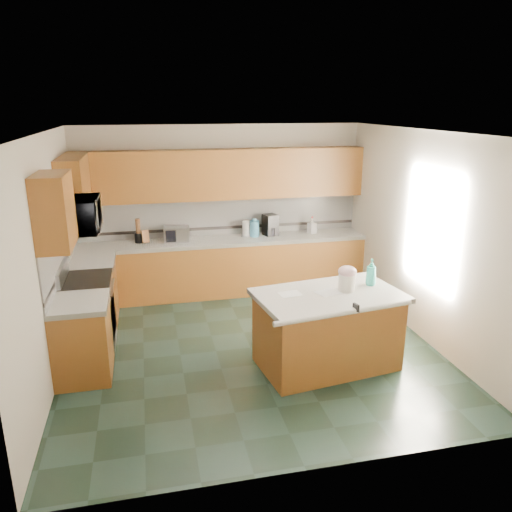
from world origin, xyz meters
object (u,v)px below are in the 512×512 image
object	(u,v)px
knife_block	(145,237)
coffee_maker	(270,225)
island_base	(327,332)
treat_jar	(347,282)
island_top	(329,296)
toaster_oven	(177,234)
soap_bottle_island	(371,272)

from	to	relation	value
knife_block	coffee_maker	world-z (taller)	coffee_maker
island_base	treat_jar	bearing A→B (deg)	1.47
island_base	knife_block	xyz separation A→B (m)	(-2.04, 2.67, 0.59)
treat_jar	coffee_maker	xyz separation A→B (m)	(-0.24, 2.66, 0.07)
island_top	coffee_maker	xyz separation A→B (m)	(-0.02, 2.70, 0.20)
knife_block	toaster_oven	world-z (taller)	toaster_oven
coffee_maker	knife_block	bearing A→B (deg)	165.02
soap_bottle_island	toaster_oven	size ratio (longest dim) A/B	0.82
toaster_oven	coffee_maker	distance (m)	1.54
island_base	soap_bottle_island	world-z (taller)	soap_bottle_island
island_base	coffee_maker	xyz separation A→B (m)	(-0.02, 2.70, 0.66)
island_base	island_top	distance (m)	0.46
island_top	soap_bottle_island	distance (m)	0.63
treat_jar	toaster_oven	bearing A→B (deg)	132.49
island_top	treat_jar	size ratio (longest dim) A/B	8.14
soap_bottle_island	treat_jar	bearing A→B (deg)	-146.93
knife_block	treat_jar	bearing A→B (deg)	-64.93
island_top	toaster_oven	distance (m)	3.09
island_base	toaster_oven	xyz separation A→B (m)	(-1.55, 2.67, 0.60)
treat_jar	soap_bottle_island	distance (m)	0.37
soap_bottle_island	toaster_oven	distance (m)	3.31
island_base	soap_bottle_island	bearing A→B (deg)	5.91
coffee_maker	toaster_oven	bearing A→B (deg)	165.29
island_top	soap_bottle_island	xyz separation A→B (m)	(0.58, 0.15, 0.19)
island_base	treat_jar	distance (m)	0.64
treat_jar	toaster_oven	distance (m)	3.18
soap_bottle_island	coffee_maker	bearing A→B (deg)	119.18
treat_jar	knife_block	world-z (taller)	knife_block
knife_block	toaster_oven	size ratio (longest dim) A/B	0.50
treat_jar	coffee_maker	distance (m)	2.68
toaster_oven	coffee_maker	bearing A→B (deg)	4.85
island_base	toaster_oven	bearing A→B (deg)	111.78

